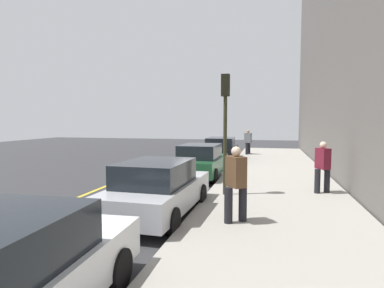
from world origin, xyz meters
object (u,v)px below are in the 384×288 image
Objects in this scene: parked_car_black at (221,149)px; pedestrian_burgundy_coat at (323,166)px; parked_car_silver at (158,189)px; traffic_light_pole at (225,113)px; pedestrian_brown_coat at (236,182)px; rolling_suitcase at (248,150)px; parked_car_green at (201,161)px; pedestrian_grey_coat at (248,141)px; parked_car_white at (2,278)px.

parked_car_black is 2.70× the size of pedestrian_burgundy_coat.
parked_car_silver is 3.47m from traffic_light_pole.
pedestrian_brown_coat is 16.34m from rolling_suitcase.
parked_car_silver is at bearing 174.80° from rolling_suitcase.
parked_car_silver is 1.05× the size of parked_car_green.
pedestrian_burgundy_coat is 0.44× the size of traffic_light_pole.
parked_car_green and parked_car_black have the same top height.
parked_car_silver is at bearing 77.19° from pedestrian_brown_coat.
parked_car_green is at bearing 170.81° from pedestrian_grey_coat.
pedestrian_grey_coat reaches higher than parked_car_black.
pedestrian_grey_coat is 1.89× the size of rolling_suitcase.
parked_car_silver is 2.43× the size of pedestrian_brown_coat.
parked_car_white is 20.55m from pedestrian_grey_coat.
traffic_light_pole is at bearing 12.52° from pedestrian_brown_coat.
rolling_suitcase is at bearing 1.29° from pedestrian_grey_coat.
parked_car_green is 0.90× the size of parked_car_black.
pedestrian_grey_coat is (20.48, -1.58, 0.33)m from parked_car_white.
parked_car_green is 4.47m from traffic_light_pole.
parked_car_silver is 6.01m from parked_car_green.
pedestrian_burgundy_coat reaches higher than parked_car_silver.
rolling_suitcase is (15.83, -1.44, -0.32)m from parked_car_silver.
pedestrian_burgundy_coat is (-12.02, -3.20, -0.01)m from pedestrian_grey_coat.
parked_car_silver is 11.91m from parked_car_black.
parked_car_silver is (5.13, -0.13, 0.00)m from parked_car_white.
pedestrian_grey_coat is at bearing 2.45° from pedestrian_brown_coat.
traffic_light_pole is (2.85, 0.63, 1.70)m from pedestrian_brown_coat.
pedestrian_grey_coat is at bearing -178.71° from rolling_suitcase.
traffic_light_pole is at bearing -171.12° from parked_car_black.
parked_car_white is 1.07× the size of traffic_light_pole.
rolling_suitcase is at bearing 2.41° from pedestrian_brown_coat.
parked_car_black is 4.19m from rolling_suitcase.
pedestrian_brown_coat is (4.64, -2.26, 0.36)m from parked_car_white.
parked_car_white is at bearing 167.76° from traffic_light_pole.
parked_car_black is at bearing -0.63° from parked_car_green.
rolling_suitcase is (9.82, -1.50, -0.32)m from parked_car_green.
parked_car_green is (6.01, 0.06, -0.00)m from parked_car_silver.
pedestrian_grey_coat is at bearing -5.39° from parked_car_silver.
pedestrian_brown_coat is (-12.39, -2.12, 0.36)m from parked_car_black.
pedestrian_burgundy_coat is at bearing -165.60° from rolling_suitcase.
parked_car_white and parked_car_green have the same top height.
parked_car_green is at bearing 171.31° from rolling_suitcase.
parked_car_white is 0.99× the size of parked_car_green.
parked_car_black is at bearing -0.45° from parked_car_white.
parked_car_green is 9.47m from pedestrian_grey_coat.
rolling_suitcase is (16.31, 0.69, -0.68)m from pedestrian_brown_coat.
traffic_light_pole reaches higher than parked_car_black.
parked_car_green is 2.42× the size of pedestrian_grey_coat.
parked_car_silver and parked_car_green have the same top height.
parked_car_black is at bearing 8.88° from traffic_light_pole.
rolling_suitcase is at bearing -20.14° from parked_car_black.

